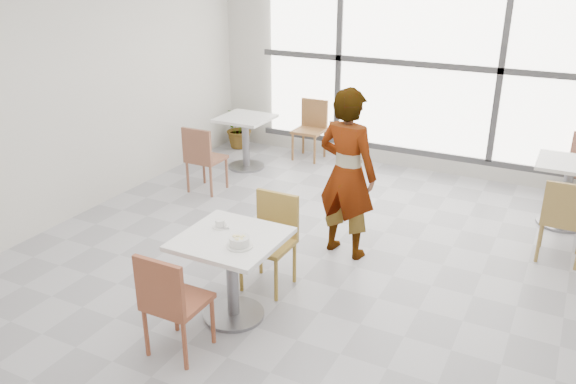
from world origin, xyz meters
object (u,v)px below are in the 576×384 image
at_px(person, 347,174).
at_px(plant_left, 241,128).
at_px(coffee_cup, 220,224).
at_px(chair_far, 272,234).
at_px(main_table, 232,262).
at_px(bg_table_left, 246,135).
at_px(bg_chair_right_near, 565,216).
at_px(oatmeal_bowl, 239,241).
at_px(bg_table_right, 567,184).
at_px(bg_chair_left_near, 202,155).
at_px(bg_chair_left_far, 311,125).
at_px(chair_near, 170,299).

bearing_deg(person, plant_left, -32.30).
bearing_deg(person, coffee_cup, 77.43).
relative_size(chair_far, person, 0.51).
height_order(main_table, bg_table_left, same).
bearing_deg(bg_chair_right_near, coffee_cup, 40.59).
relative_size(chair_far, oatmeal_bowl, 4.14).
xyz_separation_m(chair_far, bg_table_left, (-1.86, 2.61, -0.01)).
bearing_deg(bg_table_right, coffee_cup, -128.69).
distance_m(oatmeal_bowl, person, 1.63).
bearing_deg(oatmeal_bowl, bg_chair_left_near, 130.76).
bearing_deg(main_table, bg_chair_left_far, 106.32).
xyz_separation_m(person, bg_chair_right_near, (1.97, 0.79, -0.36)).
xyz_separation_m(chair_near, bg_chair_right_near, (2.49, 2.93, 0.00)).
bearing_deg(oatmeal_bowl, coffee_cup, 145.67).
relative_size(chair_near, oatmeal_bowl, 4.14).
distance_m(oatmeal_bowl, bg_table_left, 3.91).
distance_m(person, bg_chair_left_near, 2.36).
bearing_deg(chair_near, chair_far, -96.85).
bearing_deg(oatmeal_bowl, bg_table_left, 120.59).
distance_m(oatmeal_bowl, plant_left, 4.87).
height_order(coffee_cup, bg_chair_right_near, bg_chair_right_near).
bearing_deg(coffee_cup, plant_left, 119.62).
bearing_deg(bg_table_left, person, -38.11).
relative_size(oatmeal_bowl, person, 0.12).
bearing_deg(main_table, chair_far, 87.38).
bearing_deg(bg_table_left, main_table, -60.57).
height_order(oatmeal_bowl, plant_left, oatmeal_bowl).
xyz_separation_m(bg_table_left, plant_left, (-0.56, 0.77, -0.16)).
height_order(oatmeal_bowl, bg_table_left, oatmeal_bowl).
bearing_deg(bg_chair_left_near, main_table, 129.87).
height_order(chair_far, bg_chair_left_near, same).
bearing_deg(bg_table_right, chair_far, -131.52).
xyz_separation_m(chair_near, bg_chair_left_far, (-1.07, 4.74, 0.00)).
relative_size(bg_chair_left_near, bg_chair_right_near, 1.00).
relative_size(coffee_cup, bg_table_right, 0.21).
relative_size(bg_chair_left_far, plant_left, 1.34).
height_order(oatmeal_bowl, bg_chair_right_near, bg_chair_right_near).
bearing_deg(plant_left, chair_far, -54.41).
bearing_deg(chair_near, person, -103.74).
distance_m(chair_far, person, 1.01).
distance_m(bg_table_left, bg_table_right, 4.18).
bearing_deg(oatmeal_bowl, bg_chair_right_near, 47.22).
bearing_deg(person, oatmeal_bowl, 91.01).
bearing_deg(coffee_cup, chair_far, 69.19).
xyz_separation_m(chair_far, bg_chair_left_near, (-1.86, 1.55, 0.00)).
relative_size(chair_far, bg_table_left, 1.16).
bearing_deg(bg_chair_left_near, bg_chair_left_far, -108.25).
height_order(chair_far, oatmeal_bowl, chair_far).
bearing_deg(plant_left, person, -42.07).
bearing_deg(main_table, bg_table_left, 119.43).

